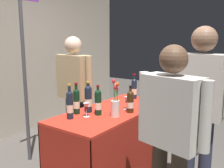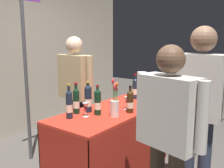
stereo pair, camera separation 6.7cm
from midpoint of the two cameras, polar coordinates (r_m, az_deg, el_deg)
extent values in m
cube|color=#B2A893|center=(4.36, -22.00, 7.08)|extent=(5.43, 0.12, 2.79)
cube|color=red|center=(2.92, 0.66, -6.04)|extent=(1.55, 0.68, 0.02)
cube|color=#A32519|center=(2.89, 6.19, -14.54)|extent=(1.55, 0.01, 0.75)
cube|color=#A32519|center=(3.25, -4.22, -11.59)|extent=(1.55, 0.01, 0.75)
cube|color=#A32519|center=(3.66, 7.88, -9.09)|extent=(0.01, 0.68, 0.75)
cylinder|color=black|center=(2.77, -7.32, -4.19)|extent=(0.07, 0.07, 0.24)
sphere|color=black|center=(2.75, -7.38, -1.77)|extent=(0.07, 0.07, 0.07)
cylinder|color=black|center=(2.74, -7.40, -0.91)|extent=(0.03, 0.03, 0.08)
cylinder|color=maroon|center=(2.73, -7.42, 0.14)|extent=(0.03, 0.03, 0.02)
cylinder|color=beige|center=(2.78, -7.31, -4.57)|extent=(0.07, 0.07, 0.08)
cylinder|color=#192333|center=(2.62, -8.84, -4.96)|extent=(0.07, 0.07, 0.25)
sphere|color=#192333|center=(2.59, -8.91, -2.26)|extent=(0.07, 0.07, 0.07)
cylinder|color=#192333|center=(2.58, -8.94, -1.31)|extent=(0.03, 0.03, 0.09)
cylinder|color=#B7932D|center=(2.57, -8.97, -0.16)|extent=(0.03, 0.03, 0.02)
cylinder|color=beige|center=(2.62, -8.82, -5.39)|extent=(0.07, 0.07, 0.08)
cylinder|color=#192333|center=(2.82, -4.68, -3.70)|extent=(0.08, 0.08, 0.26)
sphere|color=#192333|center=(2.79, -4.72, -1.12)|extent=(0.08, 0.08, 0.08)
cylinder|color=#192333|center=(2.78, -4.73, -0.46)|extent=(0.03, 0.03, 0.07)
cylinder|color=#B7932D|center=(2.77, -4.74, 0.39)|extent=(0.04, 0.04, 0.02)
cylinder|color=beige|center=(2.82, -4.67, -4.11)|extent=(0.08, 0.08, 0.08)
cylinder|color=#192333|center=(3.43, 5.76, -1.37)|extent=(0.07, 0.07, 0.24)
sphere|color=#192333|center=(3.41, 5.79, 0.57)|extent=(0.07, 0.07, 0.07)
cylinder|color=#192333|center=(3.40, 5.81, 1.28)|extent=(0.03, 0.03, 0.09)
cylinder|color=maroon|center=(3.39, 5.82, 2.14)|extent=(0.04, 0.04, 0.02)
cylinder|color=beige|center=(3.43, 5.75, -1.68)|extent=(0.08, 0.08, 0.08)
cylinder|color=black|center=(2.71, -2.52, -4.50)|extent=(0.07, 0.07, 0.24)
sphere|color=black|center=(2.68, -2.54, -2.07)|extent=(0.07, 0.07, 0.07)
cylinder|color=black|center=(2.68, -2.54, -1.34)|extent=(0.03, 0.03, 0.07)
cylinder|color=maroon|center=(2.67, -2.55, -0.41)|extent=(0.03, 0.03, 0.02)
cylinder|color=beige|center=(2.71, -2.52, -4.88)|extent=(0.07, 0.07, 0.08)
cylinder|color=#38230F|center=(2.80, 4.77, -4.37)|extent=(0.08, 0.08, 0.20)
sphere|color=#38230F|center=(2.77, 4.80, -2.33)|extent=(0.07, 0.07, 0.07)
cylinder|color=#38230F|center=(2.77, 4.81, -1.55)|extent=(0.03, 0.03, 0.08)
cylinder|color=black|center=(2.76, 4.83, -0.57)|extent=(0.03, 0.03, 0.02)
cylinder|color=beige|center=(2.80, 4.76, -4.70)|extent=(0.08, 0.08, 0.07)
cylinder|color=silver|center=(2.94, 4.03, -5.70)|extent=(0.07, 0.07, 0.00)
cylinder|color=silver|center=(2.93, 4.04, -4.98)|extent=(0.01, 0.01, 0.07)
cone|color=silver|center=(2.91, 4.06, -3.58)|extent=(0.07, 0.07, 0.07)
cylinder|color=#590C19|center=(2.91, 4.05, -3.97)|extent=(0.04, 0.04, 0.02)
cylinder|color=silver|center=(2.68, -5.15, -7.27)|extent=(0.06, 0.06, 0.00)
cylinder|color=silver|center=(2.67, -5.16, -6.44)|extent=(0.01, 0.01, 0.08)
cone|color=silver|center=(2.65, -5.19, -4.93)|extent=(0.07, 0.07, 0.07)
cylinder|color=#590C19|center=(2.66, -5.18, -5.33)|extent=(0.04, 0.04, 0.02)
cylinder|color=silver|center=(2.66, 1.32, -5.54)|extent=(0.09, 0.09, 0.17)
cylinder|color=#38722D|center=(2.64, 1.90, -3.40)|extent=(0.02, 0.03, 0.20)
ellipsoid|color=pink|center=(2.63, 1.76, -1.20)|extent=(0.03, 0.03, 0.05)
cylinder|color=#38722D|center=(2.65, 1.79, -3.21)|extent=(0.02, 0.02, 0.21)
ellipsoid|color=pink|center=(2.63, 1.80, -0.89)|extent=(0.03, 0.03, 0.05)
cylinder|color=#38722D|center=(2.62, 1.47, -2.83)|extent=(0.01, 0.04, 0.26)
ellipsoid|color=#E05B1E|center=(2.58, 1.85, -0.05)|extent=(0.03, 0.03, 0.05)
cylinder|color=#38722D|center=(2.62, 1.78, -2.98)|extent=(0.03, 0.05, 0.24)
ellipsoid|color=pink|center=(2.62, 1.55, -0.26)|extent=(0.03, 0.03, 0.05)
cylinder|color=#38722D|center=(2.64, 1.12, -3.09)|extent=(0.02, 0.04, 0.23)
ellipsoid|color=red|center=(2.60, 1.38, -0.72)|extent=(0.03, 0.03, 0.05)
cylinder|color=#38722D|center=(2.62, 1.07, -2.48)|extent=(0.02, 0.01, 0.29)
ellipsoid|color=red|center=(2.59, 0.96, 0.64)|extent=(0.03, 0.03, 0.05)
cylinder|color=#2D3347|center=(3.59, -8.45, -9.08)|extent=(0.12, 0.12, 0.80)
cylinder|color=#2D3347|center=(3.46, -6.45, -9.79)|extent=(0.12, 0.12, 0.80)
cube|color=tan|center=(3.35, -7.74, 1.64)|extent=(0.25, 0.48, 0.57)
sphere|color=beige|center=(3.32, -7.92, 8.66)|extent=(0.22, 0.22, 0.22)
cylinder|color=tan|center=(3.57, -10.71, 2.43)|extent=(0.08, 0.08, 0.52)
cylinder|color=tan|center=(3.15, -4.40, 1.55)|extent=(0.08, 0.08, 0.52)
cylinder|color=#2D3347|center=(2.69, 20.68, -16.05)|extent=(0.12, 0.12, 0.84)
cylinder|color=#2D3347|center=(2.73, 17.43, -15.42)|extent=(0.12, 0.12, 0.84)
cube|color=beige|center=(2.48, 20.01, -0.57)|extent=(0.22, 0.41, 0.60)
sphere|color=#8C664C|center=(2.44, 20.64, 9.44)|extent=(0.23, 0.23, 0.23)
cylinder|color=beige|center=(2.56, 14.83, 0.58)|extent=(0.08, 0.08, 0.55)
cube|color=beige|center=(1.97, 13.53, -6.08)|extent=(0.31, 0.50, 0.54)
sphere|color=brown|center=(1.89, 14.03, 5.42)|extent=(0.21, 0.21, 0.21)
cylinder|color=beige|center=(1.82, 20.64, -7.09)|extent=(0.08, 0.08, 0.50)
cylinder|color=beige|center=(2.13, 7.53, -4.02)|extent=(0.08, 0.08, 0.50)
cylinder|color=#47474C|center=(3.36, -18.18, 1.56)|extent=(0.04, 0.04, 2.21)
camera|label=1|loc=(0.03, -89.32, 0.12)|focal=40.77mm
camera|label=2|loc=(0.03, 90.68, -0.12)|focal=40.77mm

